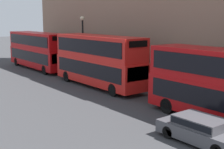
{
  "coord_description": "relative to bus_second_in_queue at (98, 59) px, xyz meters",
  "views": [
    {
      "loc": [
        -14.03,
        -3.18,
        5.98
      ],
      "look_at": [
        0.48,
        15.54,
        1.69
      ],
      "focal_mm": 50.0,
      "sensor_mm": 36.0,
      "label": 1
    }
  ],
  "objects": [
    {
      "name": "car_dark_sedan",
      "position": [
        -3.4,
        -13.45,
        -1.79
      ],
      "size": [
        1.87,
        4.43,
        1.28
      ],
      "color": "#47474C",
      "rests_on": "ground"
    },
    {
      "name": "street_lamp",
      "position": [
        2.18,
        5.9,
        1.37
      ],
      "size": [
        0.44,
        0.44,
        6.19
      ],
      "color": "black",
      "rests_on": "ground"
    },
    {
      "name": "bus_second_in_queue",
      "position": [
        0.0,
        0.0,
        0.0
      ],
      "size": [
        2.59,
        10.38,
        4.5
      ],
      "color": "red",
      "rests_on": "ground"
    },
    {
      "name": "bus_third_in_queue",
      "position": [
        -0.0,
        12.38,
        -0.1
      ],
      "size": [
        2.59,
        11.27,
        4.31
      ],
      "color": "#B20C0F",
      "rests_on": "ground"
    }
  ]
}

